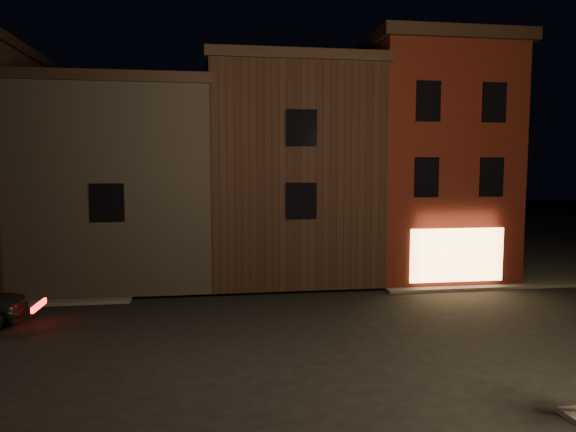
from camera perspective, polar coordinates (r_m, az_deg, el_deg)
The scene contains 5 objects.
ground at distance 15.12m, azimuth -0.73°, elevation -13.87°, with size 120.00×120.00×0.00m, color black.
sidewalk_far_right at distance 40.86m, azimuth 24.20°, elevation -2.06°, with size 30.00×30.00×0.12m, color #2D2B28.
corner_building at distance 25.62m, azimuth 14.48°, elevation 6.11°, with size 6.50×8.50×10.50m.
row_building_a at distance 24.89m, azimuth -0.48°, elevation 5.00°, with size 7.30×10.30×9.40m.
row_building_b at distance 24.97m, azimuth -17.23°, elevation 3.61°, with size 7.80×10.30×8.40m.
Camera 1 is at (-1.87, -14.16, 4.97)m, focal length 32.00 mm.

